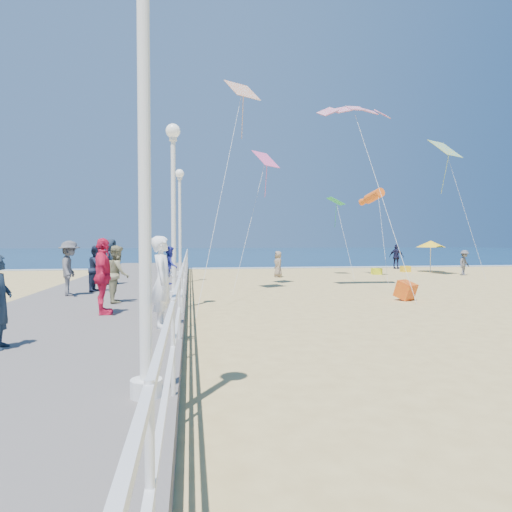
{
  "coord_description": "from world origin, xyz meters",
  "views": [
    {
      "loc": [
        -4.85,
        -14.22,
        2.17
      ],
      "look_at": [
        -2.5,
        2.0,
        1.6
      ],
      "focal_mm": 32.0,
      "sensor_mm": 36.0,
      "label": 1
    }
  ],
  "objects": [
    {
      "name": "kite_windsock",
      "position": [
        6.1,
        11.92,
        4.82
      ],
      "size": [
        0.99,
        2.57,
        1.06
      ],
      "primitive_type": "cylinder",
      "rotation": [
        1.36,
        0.0,
        0.17
      ],
      "color": "#F85E14"
    },
    {
      "name": "boardwalk",
      "position": [
        -7.5,
        0.0,
        0.2
      ],
      "size": [
        5.0,
        44.0,
        0.4
      ],
      "primitive_type": "cube",
      "color": "slate",
      "rests_on": "ground"
    },
    {
      "name": "lamp_post_near",
      "position": [
        -5.35,
        -9.0,
        3.66
      ],
      "size": [
        0.44,
        0.44,
        5.32
      ],
      "color": "white",
      "rests_on": "boardwalk"
    },
    {
      "name": "toddler_held",
      "position": [
        -5.26,
        -4.64,
        1.65
      ],
      "size": [
        0.33,
        0.41,
        0.79
      ],
      "primitive_type": "imported",
      "rotation": [
        0.0,
        0.0,
        1.49
      ],
      "color": "#2D33AB",
      "rests_on": "boardwalk"
    },
    {
      "name": "beach_chair_right",
      "position": [
        6.81,
        13.1,
        0.2
      ],
      "size": [
        0.55,
        0.55,
        0.4
      ],
      "primitive_type": "cube",
      "color": "#E7F119",
      "rests_on": "ground"
    },
    {
      "name": "lamp_post_mid",
      "position": [
        -5.35,
        0.0,
        3.66
      ],
      "size": [
        0.44,
        0.44,
        5.32
      ],
      "color": "white",
      "rests_on": "boardwalk"
    },
    {
      "name": "spectator_7",
      "position": [
        -8.04,
        2.11,
        1.19
      ],
      "size": [
        0.69,
        0.84,
        1.58
      ],
      "primitive_type": "imported",
      "rotation": [
        0.0,
        0.0,
        1.45
      ],
      "color": "#192137",
      "rests_on": "boardwalk"
    },
    {
      "name": "lamp_post_far",
      "position": [
        -5.35,
        9.0,
        3.66
      ],
      "size": [
        0.44,
        0.44,
        5.32
      ],
      "color": "white",
      "rests_on": "boardwalk"
    },
    {
      "name": "beach_umbrella",
      "position": [
        11.38,
        14.78,
        1.91
      ],
      "size": [
        1.9,
        1.9,
        2.14
      ],
      "color": "white",
      "rests_on": "ground"
    },
    {
      "name": "beach_walker_a",
      "position": [
        11.93,
        11.74,
        0.78
      ],
      "size": [
        1.16,
        1.03,
        1.56
      ],
      "primitive_type": "imported",
      "rotation": [
        0.0,
        0.0,
        0.57
      ],
      "color": "#545459",
      "rests_on": "ground"
    },
    {
      "name": "spectator_1",
      "position": [
        -6.9,
        -0.87,
        1.21
      ],
      "size": [
        0.74,
        0.88,
        1.62
      ],
      "primitive_type": "imported",
      "rotation": [
        0.0,
        0.0,
        1.74
      ],
      "color": "#958E67",
      "rests_on": "boardwalk"
    },
    {
      "name": "beach_walker_c",
      "position": [
        0.25,
        11.95,
        0.77
      ],
      "size": [
        0.56,
        0.8,
        1.53
      ],
      "primitive_type": "imported",
      "rotation": [
        0.0,
        0.0,
        -1.46
      ],
      "color": "gray",
      "rests_on": "ground"
    },
    {
      "name": "kite_parafoil",
      "position": [
        2.38,
        5.22,
        7.98
      ],
      "size": [
        3.27,
        0.94,
        0.65
      ],
      "primitive_type": null,
      "rotation": [
        0.44,
        0.0,
        0.0
      ],
      "color": "#C21652"
    },
    {
      "name": "spectator_3",
      "position": [
        -6.91,
        -3.0,
        1.31
      ],
      "size": [
        0.6,
        1.12,
        1.82
      ],
      "primitive_type": "imported",
      "rotation": [
        0.0,
        0.0,
        1.72
      ],
      "color": "#E01C46",
      "rests_on": "boardwalk"
    },
    {
      "name": "surf_line",
      "position": [
        0.0,
        20.5,
        0.03
      ],
      "size": [
        160.0,
        1.2,
        0.04
      ],
      "primitive_type": "cube",
      "color": "silver",
      "rests_on": "ground"
    },
    {
      "name": "woman_holding_toddler",
      "position": [
        -5.41,
        -4.79,
        1.33
      ],
      "size": [
        0.5,
        0.71,
        1.86
      ],
      "primitive_type": "imported",
      "rotation": [
        0.0,
        0.0,
        1.49
      ],
      "color": "white",
      "rests_on": "boardwalk"
    },
    {
      "name": "kite_diamond_multi",
      "position": [
        10.12,
        11.01,
        7.57
      ],
      "size": [
        2.09,
        1.94,
        1.08
      ],
      "primitive_type": "cube",
      "rotation": [
        0.69,
        0.0,
        0.49
      ],
      "color": "blue"
    },
    {
      "name": "kite_diamond_pink",
      "position": [
        -1.3,
        7.05,
        5.97
      ],
      "size": [
        1.39,
        1.37,
        0.79
      ],
      "primitive_type": "cube",
      "rotation": [
        0.76,
        0.0,
        0.73
      ],
      "color": "#E95595"
    },
    {
      "name": "kite_diamond_green",
      "position": [
        4.1,
        13.09,
        4.59
      ],
      "size": [
        0.93,
        1.02,
        0.47
      ],
      "primitive_type": "cube",
      "rotation": [
        0.46,
        0.0,
        1.57
      ],
      "color": "green"
    },
    {
      "name": "beach_walker_b",
      "position": [
        10.57,
        18.24,
        0.92
      ],
      "size": [
        1.08,
        1.08,
        1.84
      ],
      "primitive_type": "imported",
      "rotation": [
        0.0,
        0.0,
        2.35
      ],
      "color": "#181936",
      "rests_on": "ground"
    },
    {
      "name": "railing",
      "position": [
        -5.05,
        0.0,
        1.25
      ],
      "size": [
        0.05,
        42.0,
        0.55
      ],
      "color": "white",
      "rests_on": "boardwalk"
    },
    {
      "name": "spectator_4",
      "position": [
        -8.0,
        4.59,
        1.31
      ],
      "size": [
        0.76,
        1.0,
        1.83
      ],
      "primitive_type": "imported",
      "rotation": [
        0.0,
        0.0,
        1.35
      ],
      "color": "#1A2739",
      "rests_on": "boardwalk"
    },
    {
      "name": "spectator_2",
      "position": [
        -8.66,
        0.98,
        1.28
      ],
      "size": [
        0.79,
        1.21,
        1.76
      ],
      "primitive_type": "imported",
      "rotation": [
        0.0,
        0.0,
        1.7
      ],
      "color": "#4F4F53",
      "rests_on": "boardwalk"
    },
    {
      "name": "beach_chair_left",
      "position": [
        9.71,
        15.03,
        0.2
      ],
      "size": [
        0.55,
        0.55,
        0.4
      ],
      "primitive_type": "cube",
      "color": "yellow",
      "rests_on": "ground"
    },
    {
      "name": "kite_diamond_redwhite",
      "position": [
        -2.75,
        4.09,
        8.16
      ],
      "size": [
        1.49,
        1.39,
        0.82
      ],
      "primitive_type": "cube",
      "rotation": [
        0.73,
        0.0,
        0.54
      ],
      "color": "#CC5218"
    },
    {
      "name": "ground",
      "position": [
        0.0,
        0.0,
        0.0
      ],
      "size": [
        160.0,
        160.0,
        0.0
      ],
      "primitive_type": "plane",
      "color": "tan",
      "rests_on": "ground"
    },
    {
      "name": "box_kite",
      "position": [
        2.82,
        1.17,
        0.3
      ],
      "size": [
        0.84,
        0.89,
        0.74
      ],
      "primitive_type": "cube",
      "rotation": [
        0.31,
        0.0,
        0.55
      ],
      "color": "red",
      "rests_on": "ground"
    },
    {
      "name": "ocean",
      "position": [
        0.0,
        65.0,
        0.01
      ],
      "size": [
        160.0,
        90.0,
        0.05
      ],
      "primitive_type": "cube",
      "color": "#0C2748",
      "rests_on": "ground"
    }
  ]
}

